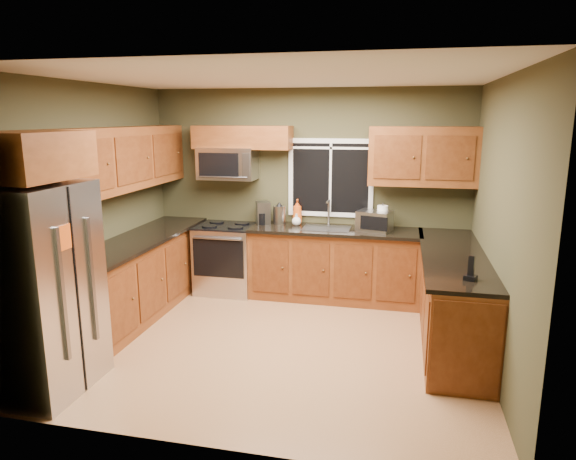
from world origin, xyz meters
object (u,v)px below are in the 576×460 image
at_px(kettle, 279,214).
at_px(toaster_oven, 375,221).
at_px(range, 227,258).
at_px(paper_towel_roll, 382,218).
at_px(refrigerator, 40,290).
at_px(microwave, 228,163).
at_px(soap_bottle_a, 297,211).
at_px(soap_bottle_c, 296,220).
at_px(cordless_phone, 471,273).
at_px(coffee_maker, 263,214).

bearing_deg(kettle, toaster_oven, -6.87).
distance_m(range, paper_towel_roll, 2.14).
height_order(refrigerator, microwave, microwave).
distance_m(soap_bottle_a, soap_bottle_c, 0.14).
bearing_deg(microwave, soap_bottle_a, 5.81).
relative_size(microwave, soap_bottle_a, 2.33).
height_order(refrigerator, soap_bottle_c, refrigerator).
distance_m(refrigerator, kettle, 3.24).
bearing_deg(soap_bottle_c, toaster_oven, -6.45).
relative_size(toaster_oven, soap_bottle_c, 3.05).
height_order(refrigerator, kettle, refrigerator).
bearing_deg(toaster_oven, kettle, 173.13).
xyz_separation_m(refrigerator, toaster_oven, (2.64, 2.77, 0.17)).
distance_m(refrigerator, microwave, 3.10).
xyz_separation_m(range, toaster_oven, (1.96, -0.00, 0.60)).
distance_m(kettle, soap_bottle_a, 0.24).
xyz_separation_m(range, microwave, (-0.00, 0.14, 1.26)).
height_order(paper_towel_roll, soap_bottle_a, paper_towel_roll).
xyz_separation_m(range, cordless_phone, (2.89, -1.82, 0.54)).
bearing_deg(paper_towel_roll, soap_bottle_c, 178.18).
height_order(toaster_oven, cordless_phone, toaster_oven).
distance_m(paper_towel_roll, soap_bottle_a, 1.13).
height_order(microwave, soap_bottle_a, microwave).
bearing_deg(range, kettle, 12.22).
relative_size(toaster_oven, cordless_phone, 2.13).
relative_size(microwave, paper_towel_roll, 2.21).
bearing_deg(coffee_maker, microwave, 178.48).
relative_size(range, soap_bottle_c, 6.10).
xyz_separation_m(coffee_maker, soap_bottle_a, (0.45, 0.11, 0.03)).
xyz_separation_m(coffee_maker, soap_bottle_c, (0.46, -0.01, -0.06)).
distance_m(refrigerator, cordless_phone, 3.70).
xyz_separation_m(refrigerator, coffee_maker, (1.17, 2.89, 0.18)).
bearing_deg(paper_towel_roll, cordless_phone, -66.11).
bearing_deg(toaster_oven, refrigerator, -133.67).
distance_m(soap_bottle_a, cordless_phone, 2.84).
height_order(microwave, cordless_phone, microwave).
height_order(microwave, soap_bottle_c, microwave).
height_order(soap_bottle_a, cordless_phone, soap_bottle_a).
xyz_separation_m(soap_bottle_c, cordless_phone, (1.95, -1.94, -0.01)).
xyz_separation_m(coffee_maker, kettle, (0.22, 0.03, -0.00)).
distance_m(microwave, soap_bottle_c, 1.18).
distance_m(refrigerator, toaster_oven, 3.83).
distance_m(microwave, coffee_maker, 0.81).
distance_m(range, coffee_maker, 0.78).
height_order(kettle, cordless_phone, kettle).
distance_m(refrigerator, soap_bottle_c, 3.31).
xyz_separation_m(refrigerator, soap_bottle_a, (1.61, 3.00, 0.20)).
xyz_separation_m(paper_towel_roll, cordless_phone, (0.84, -1.90, -0.09)).
xyz_separation_m(microwave, coffee_maker, (0.48, -0.01, -0.65)).
relative_size(paper_towel_roll, cordless_phone, 1.56).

